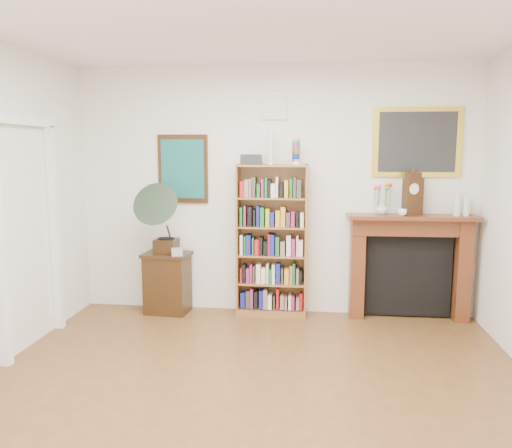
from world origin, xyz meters
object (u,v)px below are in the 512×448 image
Objects in this scene: bookshelf at (272,232)px; bottle_left at (457,205)px; cd_stack at (177,252)px; teacup at (403,212)px; gramophone at (162,214)px; fireplace at (409,258)px; flower_vase at (382,208)px; bottle_right at (467,207)px; mantel_clock at (413,195)px; side_cabinet at (168,283)px.

bottle_left is at bearing 0.17° from bookshelf.
bookshelf is 16.38× the size of cd_stack.
teacup is (1.40, -0.06, 0.26)m from bookshelf.
gramophone is 3.37× the size of bottle_left.
cd_stack is at bearing -176.07° from fireplace.
flower_vase reaches higher than fireplace.
bottle_right is (0.55, -0.07, 0.58)m from fireplace.
gramophone is (-2.74, -0.19, 0.47)m from fireplace.
cd_stack is at bearing -176.97° from bottle_right.
bottle_right is (3.29, 0.12, 0.11)m from gramophone.
mantel_clock is at bearing -6.59° from flower_vase.
mantel_clock reaches higher than bottle_right.
fireplace is at bearing 46.68° from teacup.
side_cabinet is at bearing 156.31° from mantel_clock.
gramophone is (-1.22, -0.13, 0.21)m from bookshelf.
bookshelf is 9.83× the size of bottle_right.
mantel_clock is 0.22m from teacup.
cd_stack is 2.64m from mantel_clock.
mantel_clock is 1.91× the size of bottle_left.
mantel_clock is 0.35m from flower_vase.
mantel_clock is at bearing 179.37° from bottle_left.
bookshelf is 1.41× the size of fireplace.
side_cabinet is at bearing 140.31° from cd_stack.
cd_stack reaches higher than side_cabinet.
bottle_right is (3.27, 0.04, 0.92)m from side_cabinet.
bottle_left is 1.20× the size of bottle_right.
teacup reaches higher than side_cabinet.
teacup reaches higher than cd_stack.
gramophone is 6.07× the size of flower_vase.
gramophone is 3.20m from bottle_left.
bookshelf reaches higher than bottle_right.
bottle_left is (3.02, 0.16, 0.55)m from cd_stack.
cd_stack is at bearing -12.98° from gramophone.
flower_vase is 0.87m from bottle_right.
side_cabinet is 7.20× the size of teacup.
flower_vase is at bearing 6.95° from side_cabinet.
mantel_clock is (2.73, 0.12, 0.23)m from gramophone.
cd_stack is (-1.05, -0.18, -0.21)m from bookshelf.
gramophone is at bearing -177.94° from bottle_right.
bookshelf is at bearing 7.35° from side_cabinet.
flower_vase is 0.23m from teacup.
fireplace is at bearing 172.88° from bottle_right.
bottle_left reaches higher than bottle_right.
gramophone reaches higher than teacup.
fireplace is 5.80× the size of bottle_left.
gramophone is 2.63m from teacup.
bottle_left is at bearing 5.77° from side_cabinet.
bottle_right reaches higher than cd_stack.
bottle_left is at bearing 3.11° from cd_stack.
side_cabinet is (-1.20, -0.05, -0.60)m from bookshelf.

